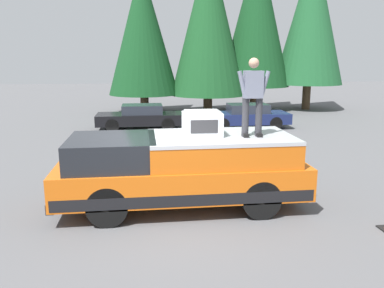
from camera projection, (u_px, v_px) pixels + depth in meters
name	position (u px, v px, depth m)	size (l,w,h in m)	color
ground_plane	(169.00, 214.00, 8.51)	(90.00, 90.00, 0.00)	#565659
pickup_truck	(182.00, 170.00, 8.76)	(2.01, 5.54, 1.65)	orange
compressor_unit	(202.00, 123.00, 8.56)	(0.65, 0.84, 0.56)	silver
person_on_truck_bed	(253.00, 95.00, 8.36)	(0.29, 0.72, 1.69)	#333338
parked_car_navy	(246.00, 116.00, 18.86)	(1.64, 4.10, 1.16)	navy
parked_car_black	(141.00, 117.00, 18.57)	(1.64, 4.10, 1.16)	black
conifer_far_left	(311.00, 16.00, 24.51)	(4.33, 4.33, 10.24)	#4C3826
conifer_left	(257.00, 15.00, 24.23)	(4.37, 4.37, 10.33)	#4C3826
conifer_center_left	(208.00, 20.00, 23.29)	(4.59, 4.59, 10.01)	#4C3826
conifer_center_right	(143.00, 31.00, 23.21)	(4.26, 4.26, 8.68)	#4C3826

